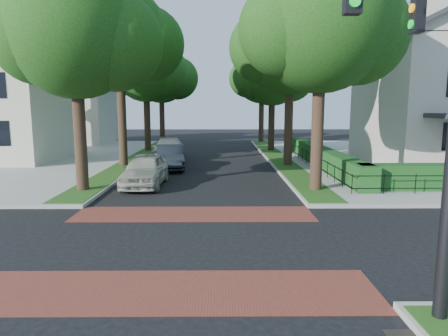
% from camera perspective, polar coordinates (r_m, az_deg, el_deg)
% --- Properties ---
extents(ground, '(120.00, 120.00, 0.00)m').
position_cam_1_polar(ground, '(12.24, -5.29, -10.54)').
color(ground, black).
rests_on(ground, ground).
extents(crosswalk_far, '(9.00, 2.20, 0.01)m').
position_cam_1_polar(crosswalk_far, '(15.29, -4.28, -6.55)').
color(crosswalk_far, maroon).
rests_on(crosswalk_far, ground).
extents(crosswalk_near, '(9.00, 2.20, 0.01)m').
position_cam_1_polar(crosswalk_near, '(9.29, -7.02, -17.04)').
color(crosswalk_near, maroon).
rests_on(crosswalk_near, ground).
extents(grass_strip_ne, '(1.60, 29.80, 0.02)m').
position_cam_1_polar(grass_strip_ne, '(31.16, 7.65, 1.56)').
color(grass_strip_ne, '#184614').
rests_on(grass_strip_ne, sidewalk_ne).
extents(grass_strip_nw, '(1.60, 29.80, 0.02)m').
position_cam_1_polar(grass_strip_nw, '(31.51, -12.19, 1.52)').
color(grass_strip_nw, '#184614').
rests_on(grass_strip_nw, sidewalk_nw).
extents(tree_right_near, '(7.75, 6.67, 10.66)m').
position_cam_1_polar(tree_right_near, '(19.62, 13.85, 19.07)').
color(tree_right_near, black).
rests_on(tree_right_near, sidewalk_ne).
extents(tree_right_mid, '(8.25, 7.09, 11.22)m').
position_cam_1_polar(tree_right_mid, '(27.43, 9.62, 16.94)').
color(tree_right_mid, black).
rests_on(tree_right_mid, sidewalk_ne).
extents(tree_right_far, '(7.25, 6.23, 9.74)m').
position_cam_1_polar(tree_right_far, '(36.13, 7.03, 13.27)').
color(tree_right_far, black).
rests_on(tree_right_far, sidewalk_ne).
extents(tree_right_back, '(7.50, 6.45, 10.20)m').
position_cam_1_polar(tree_right_back, '(45.08, 5.54, 12.85)').
color(tree_right_back, black).
rests_on(tree_right_back, sidewalk_ne).
extents(tree_left_near, '(7.50, 6.45, 10.20)m').
position_cam_1_polar(tree_left_near, '(20.07, -20.06, 17.52)').
color(tree_left_near, black).
rests_on(tree_left_near, sidewalk_nw).
extents(tree_left_mid, '(8.00, 6.88, 11.48)m').
position_cam_1_polar(tree_left_mid, '(27.84, -14.42, 17.41)').
color(tree_left_mid, black).
rests_on(tree_left_mid, sidewalk_nw).
extents(tree_left_far, '(7.00, 6.02, 9.86)m').
position_cam_1_polar(tree_left_far, '(36.43, -10.90, 13.48)').
color(tree_left_far, black).
rests_on(tree_left_far, sidewalk_nw).
extents(tree_left_back, '(7.75, 6.66, 10.44)m').
position_cam_1_polar(tree_left_back, '(45.33, -8.80, 12.96)').
color(tree_left_back, black).
rests_on(tree_left_back, sidewalk_nw).
extents(hedge_main_road, '(1.00, 18.00, 1.20)m').
position_cam_1_polar(hedge_main_road, '(27.53, 13.61, 1.68)').
color(hedge_main_road, '#174317').
rests_on(hedge_main_road, sidewalk_ne).
extents(fence_main_road, '(0.06, 18.00, 0.90)m').
position_cam_1_polar(fence_main_road, '(27.37, 11.97, 1.37)').
color(fence_main_road, black).
rests_on(fence_main_road, sidewalk_ne).
extents(house_left_far, '(10.00, 9.00, 10.14)m').
position_cam_1_polar(house_left_far, '(46.54, -21.52, 9.42)').
color(house_left_far, beige).
rests_on(house_left_far, sidewalk_nw).
extents(traffic_signal, '(2.17, 2.00, 8.00)m').
position_cam_1_polar(traffic_signal, '(8.10, 28.78, 12.42)').
color(traffic_signal, black).
rests_on(traffic_signal, sidewalk_se).
extents(parked_car_front, '(1.99, 4.87, 1.65)m').
position_cam_1_polar(parked_car_front, '(20.81, -11.23, -0.27)').
color(parked_car_front, '#B8B8A5').
rests_on(parked_car_front, ground).
extents(parked_car_middle, '(2.45, 5.01, 1.58)m').
position_cam_1_polar(parked_car_middle, '(26.17, -7.77, 1.57)').
color(parked_car_middle, black).
rests_on(parked_car_middle, ground).
extents(parked_car_rear, '(2.72, 5.83, 1.65)m').
position_cam_1_polar(parked_car_rear, '(30.49, -7.86, 2.65)').
color(parked_car_rear, gray).
rests_on(parked_car_rear, ground).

